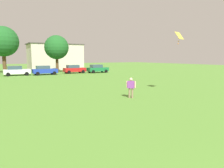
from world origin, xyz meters
name	(u,v)px	position (x,y,z in m)	size (l,w,h in m)	color
ground_plane	(20,81)	(0.00, 30.00, 0.00)	(160.00, 160.00, 0.00)	#568C33
adult_bystander	(131,86)	(6.06, 13.09, 0.95)	(0.57, 0.58, 1.60)	#8C7259
kite	(179,37)	(10.91, 12.80, 4.96)	(1.10, 0.77, 1.06)	yellow
parked_car_white_1	(16,71)	(0.62, 39.63, 0.86)	(4.30, 2.02, 1.68)	white
parked_car_blue_2	(44,70)	(5.20, 38.70, 0.86)	(4.30, 2.02, 1.68)	#1E38AD
parked_car_red_3	(74,69)	(11.21, 39.66, 0.86)	(4.30, 2.02, 1.68)	red
parked_car_green_4	(97,69)	(15.85, 38.53, 0.86)	(4.30, 2.02, 1.68)	#196B38
tree_right	(3,42)	(-0.76, 46.68, 6.25)	(5.94, 5.94, 9.26)	brown
tree_far_right	(57,47)	(8.86, 43.33, 5.20)	(4.94, 4.94, 7.70)	brown
house_left	(55,57)	(11.70, 54.84, 3.32)	(13.60, 7.64, 6.63)	beige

